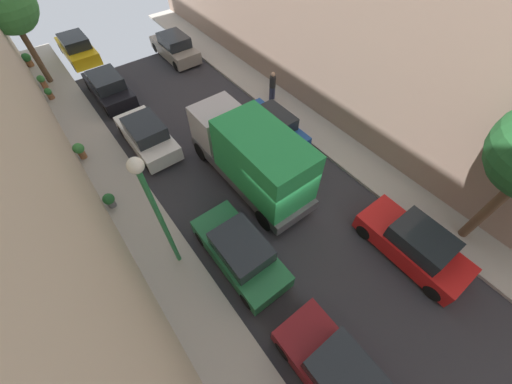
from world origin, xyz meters
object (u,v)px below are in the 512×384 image
object	(u,v)px
street_tree_0	(3,3)
potted_plant_1	(42,81)
pedestrian	(272,85)
lamp_post	(154,205)
parked_car_left_5	(77,48)
delivery_truck	(251,156)
potted_plant_3	(109,200)
parked_car_right_2	(175,47)
parked_car_left_2	(240,251)
parked_car_left_1	(341,378)
potted_plant_0	(27,59)
parked_car_left_4	(109,88)
parked_car_left_3	(147,135)
potted_plant_4	(49,93)
potted_plant_5	(79,150)
parked_car_right_0	(414,244)
parked_car_right_1	(271,127)

from	to	relation	value
street_tree_0	potted_plant_1	world-z (taller)	street_tree_0
pedestrian	lamp_post	world-z (taller)	lamp_post
parked_car_left_5	street_tree_0	size ratio (longest dim) A/B	0.69
delivery_truck	potted_plant_3	world-z (taller)	delivery_truck
parked_car_right_2	parked_car_left_2	bearing A→B (deg)	-109.46
parked_car_left_1	potted_plant_0	size ratio (longest dim) A/B	4.95
parked_car_left_4	pedestrian	distance (m)	9.66
parked_car_left_4	pedestrian	bearing A→B (deg)	-39.27
parked_car_left_2	street_tree_0	world-z (taller)	street_tree_0
street_tree_0	potted_plant_1	size ratio (longest dim) A/B	7.69
parked_car_left_2	potted_plant_3	world-z (taller)	parked_car_left_2
potted_plant_1	parked_car_left_1	bearing A→B (deg)	-82.29
parked_car_left_2	potted_plant_1	bearing A→B (deg)	99.98
delivery_truck	pedestrian	world-z (taller)	delivery_truck
parked_car_left_1	parked_car_left_3	distance (m)	13.11
parked_car_right_2	parked_car_left_3	bearing A→B (deg)	-126.83
street_tree_0	potted_plant_0	distance (m)	4.88
potted_plant_4	potted_plant_1	bearing A→B (deg)	89.63
pedestrian	potted_plant_0	xyz separation A→B (m)	(-10.55, 12.82, -0.46)
parked_car_right_2	potted_plant_3	distance (m)	12.95
parked_car_left_3	parked_car_left_2	bearing A→B (deg)	-90.00
potted_plant_5	parked_car_right_2	bearing A→B (deg)	35.85
parked_car_right_0	street_tree_0	bearing A→B (deg)	110.64
parked_car_right_1	potted_plant_5	xyz separation A→B (m)	(-8.44, 4.42, -0.07)
street_tree_0	parked_car_left_2	bearing A→B (deg)	-81.66
parked_car_left_2	delivery_truck	distance (m)	4.08
parked_car_right_2	delivery_truck	size ratio (longest dim) A/B	0.64
potted_plant_1	parked_car_left_4	bearing A→B (deg)	-49.28
parked_car_left_5	parked_car_right_2	xyz separation A→B (m)	(5.40, -3.96, 0.00)
street_tree_0	delivery_truck	bearing A→B (deg)	-70.08
parked_car_left_4	parked_car_right_0	xyz separation A→B (m)	(5.40, -17.10, 0.00)
potted_plant_3	potted_plant_4	size ratio (longest dim) A/B	1.10
street_tree_0	parked_car_left_3	bearing A→B (deg)	-74.65
potted_plant_4	potted_plant_5	bearing A→B (deg)	-90.77
parked_car_right_0	street_tree_0	size ratio (longest dim) A/B	0.69
potted_plant_1	parked_car_right_2	bearing A→B (deg)	-10.07
potted_plant_1	potted_plant_4	size ratio (longest dim) A/B	1.19
parked_car_left_5	pedestrian	size ratio (longest dim) A/B	2.44
potted_plant_4	parked_car_right_1	bearing A→B (deg)	-51.61
street_tree_0	potted_plant_5	distance (m)	9.06
parked_car_left_5	delivery_truck	bearing A→B (deg)	-80.64
delivery_truck	potted_plant_3	size ratio (longest dim) A/B	9.08
parked_car_right_1	delivery_truck	bearing A→B (deg)	-144.92
street_tree_0	potted_plant_4	distance (m)	4.61
potted_plant_3	potted_plant_4	bearing A→B (deg)	89.76
parked_car_left_5	parked_car_right_0	size ratio (longest dim) A/B	1.00
delivery_truck	potted_plant_5	xyz separation A→B (m)	(-5.74, 6.32, -1.14)
parked_car_left_2	potted_plant_5	world-z (taller)	parked_car_left_2
delivery_truck	pedestrian	bearing A→B (deg)	42.41
parked_car_right_2	delivery_truck	xyz separation A→B (m)	(-2.70, -12.42, 1.07)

